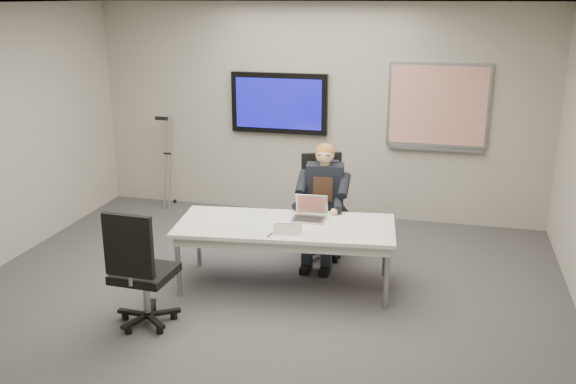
% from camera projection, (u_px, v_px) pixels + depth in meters
% --- Properties ---
extents(floor, '(6.00, 6.00, 0.02)m').
position_uv_depth(floor, '(251.00, 312.00, 6.07)').
color(floor, '#3B3B3E').
rests_on(floor, ground).
extents(ceiling, '(6.00, 6.00, 0.02)m').
position_uv_depth(ceiling, '(245.00, 4.00, 5.25)').
color(ceiling, white).
rests_on(ceiling, wall_back).
extents(wall_back, '(6.00, 0.02, 2.80)m').
position_uv_depth(wall_back, '(317.00, 112.00, 8.44)').
color(wall_back, '#A8A397').
rests_on(wall_back, ground).
extents(wall_front, '(6.00, 0.02, 2.80)m').
position_uv_depth(wall_front, '(46.00, 337.00, 2.88)').
color(wall_front, '#A8A397').
rests_on(wall_front, ground).
extents(conference_table, '(2.27, 1.15, 0.67)m').
position_uv_depth(conference_table, '(285.00, 231.00, 6.45)').
color(conference_table, white).
rests_on(conference_table, ground).
extents(tv_display, '(1.30, 0.09, 0.80)m').
position_uv_depth(tv_display, '(279.00, 103.00, 8.47)').
color(tv_display, black).
rests_on(tv_display, wall_back).
extents(whiteboard, '(1.25, 0.08, 1.10)m').
position_uv_depth(whiteboard, '(438.00, 107.00, 8.01)').
color(whiteboard, '#979A9F').
rests_on(whiteboard, wall_back).
extents(office_chair_far, '(0.72, 0.72, 1.15)m').
position_uv_depth(office_chair_far, '(324.00, 224.00, 7.34)').
color(office_chair_far, black).
rests_on(office_chair_far, ground).
extents(office_chair_near, '(0.56, 0.56, 1.12)m').
position_uv_depth(office_chair_near, '(143.00, 290.00, 5.71)').
color(office_chair_near, black).
rests_on(office_chair_near, ground).
extents(seated_person, '(0.43, 0.74, 1.33)m').
position_uv_depth(seated_person, '(321.00, 217.00, 7.04)').
color(seated_person, '#1E2533').
rests_on(seated_person, office_chair_far).
extents(crutch, '(0.43, 0.67, 1.39)m').
position_uv_depth(crutch, '(168.00, 160.00, 8.93)').
color(crutch, '#96989D').
rests_on(crutch, ground).
extents(laptop, '(0.34, 0.32, 0.24)m').
position_uv_depth(laptop, '(310.00, 213.00, 6.58)').
color(laptop, '#A9A9AB').
rests_on(laptop, conference_table).
extents(name_tent, '(0.27, 0.12, 0.10)m').
position_uv_depth(name_tent, '(288.00, 228.00, 6.16)').
color(name_tent, white).
rests_on(name_tent, conference_table).
extents(pen, '(0.03, 0.13, 0.01)m').
position_uv_depth(pen, '(270.00, 234.00, 6.13)').
color(pen, black).
rests_on(pen, conference_table).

